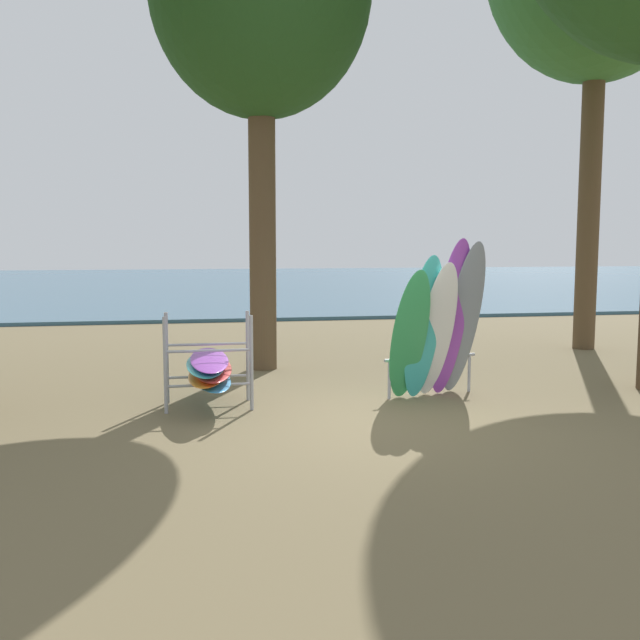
# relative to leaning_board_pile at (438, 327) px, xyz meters

# --- Properties ---
(ground_plane) EXTENTS (80.00, 80.00, 0.00)m
(ground_plane) POSITION_rel_leaning_board_pile_xyz_m (-1.08, -1.15, -1.02)
(ground_plane) COLOR brown
(lake_water) EXTENTS (80.00, 36.00, 0.10)m
(lake_water) POSITION_rel_leaning_board_pile_xyz_m (-1.08, 28.18, -0.97)
(lake_water) COLOR #38607A
(lake_water) RESTS_ON ground
(leaning_board_pile) EXTENTS (1.50, 1.05, 2.25)m
(leaning_board_pile) POSITION_rel_leaning_board_pile_xyz_m (0.00, 0.00, 0.00)
(leaning_board_pile) COLOR #339E56
(leaning_board_pile) RESTS_ON ground
(board_storage_rack) EXTENTS (1.15, 2.13, 1.25)m
(board_storage_rack) POSITION_rel_leaning_board_pile_xyz_m (-3.16, 0.09, -0.50)
(board_storage_rack) COLOR #9EA0A5
(board_storage_rack) RESTS_ON ground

